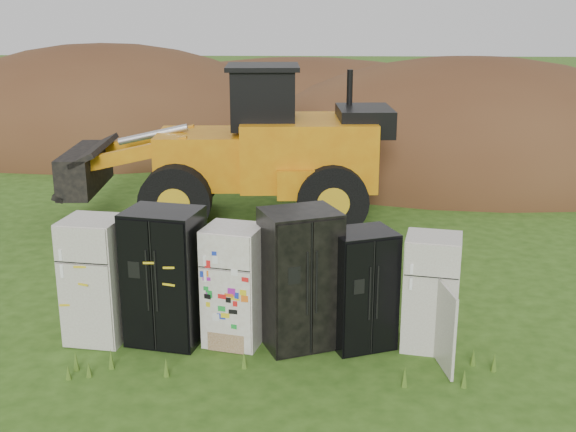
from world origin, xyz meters
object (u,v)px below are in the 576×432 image
fridge_leftmost (96,280)px  wheel_loader (224,145)px  fridge_black_right (361,289)px  fridge_dark_mid (300,279)px  fridge_black_side (165,276)px  fridge_sticker (234,285)px  fridge_open_door (431,292)px

fridge_leftmost → wheel_loader: size_ratio=0.25×
fridge_black_right → fridge_leftmost: bearing=158.0°
fridge_dark_mid → wheel_loader: size_ratio=0.28×
fridge_black_side → fridge_dark_mid: bearing=10.5°
fridge_black_right → fridge_black_side: bearing=157.8°
fridge_dark_mid → wheel_loader: (-1.82, 6.03, 0.73)m
fridge_leftmost → fridge_black_right: 3.73m
fridge_black_side → wheel_loader: bearing=100.8°
fridge_leftmost → fridge_dark_mid: size_ratio=0.92×
wheel_loader → fridge_sticker: bearing=-85.2°
fridge_black_side → fridge_open_door: size_ratio=1.19×
wheel_loader → fridge_open_door: bearing=-62.8°
fridge_dark_mid → wheel_loader: 6.34m
fridge_open_door → wheel_loader: size_ratio=0.23×
fridge_black_right → wheel_loader: bearing=92.4°
wheel_loader → fridge_leftmost: bearing=-103.7°
fridge_sticker → wheel_loader: wheel_loader is taller
fridge_black_side → fridge_sticker: 0.98m
fridge_leftmost → fridge_dark_mid: (2.88, -0.04, 0.08)m
fridge_dark_mid → fridge_black_right: size_ratio=1.16×
fridge_leftmost → fridge_dark_mid: 2.88m
fridge_sticker → fridge_dark_mid: size_ratio=0.87×
fridge_leftmost → fridge_black_side: size_ratio=0.93×
fridge_leftmost → fridge_dark_mid: bearing=6.8°
fridge_black_right → fridge_open_door: (0.96, -0.02, -0.03)m
wheel_loader → fridge_black_right: bearing=-69.8°
fridge_open_door → fridge_black_right: bearing=-170.0°
fridge_leftmost → fridge_black_right: fridge_leftmost is taller
fridge_black_side → fridge_black_right: fridge_black_side is taller
fridge_black_side → fridge_open_door: bearing=10.7°
fridge_black_side → fridge_open_door: (3.70, -0.05, -0.15)m
fridge_leftmost → wheel_loader: bearing=87.5°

